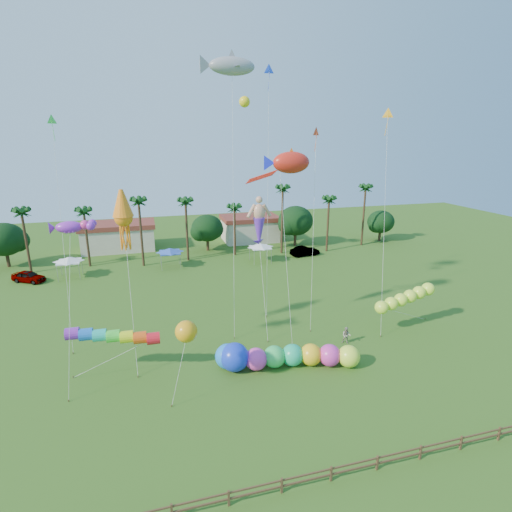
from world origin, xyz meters
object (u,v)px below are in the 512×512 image
object	(u,v)px
car_a	(29,277)
car_b	(305,251)
caterpillar_inflatable	(285,356)
blue_ball	(228,356)
spectator_b	(346,335)

from	to	relation	value
car_a	car_b	bearing A→B (deg)	-57.51
caterpillar_inflatable	blue_ball	size ratio (longest dim) A/B	5.53
car_a	car_b	xyz separation A→B (m)	(41.44, 1.65, 0.02)
spectator_b	caterpillar_inflatable	distance (m)	7.45
car_b	blue_ball	distance (m)	35.78
spectator_b	caterpillar_inflatable	xyz separation A→B (m)	(-7.08, -2.32, 0.19)
car_b	caterpillar_inflatable	xyz separation A→B (m)	(-14.72, -31.27, 0.22)
blue_ball	caterpillar_inflatable	bearing A→B (deg)	-14.73
spectator_b	blue_ball	world-z (taller)	blue_ball
caterpillar_inflatable	car_b	bearing A→B (deg)	76.11
car_b	blue_ball	xyz separation A→B (m)	(-19.46, -30.03, 0.28)
spectator_b	blue_ball	xyz separation A→B (m)	(-11.82, -1.08, 0.25)
car_a	blue_ball	distance (m)	35.89
car_a	car_b	size ratio (longest dim) A/B	0.94
car_b	spectator_b	bearing A→B (deg)	158.01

